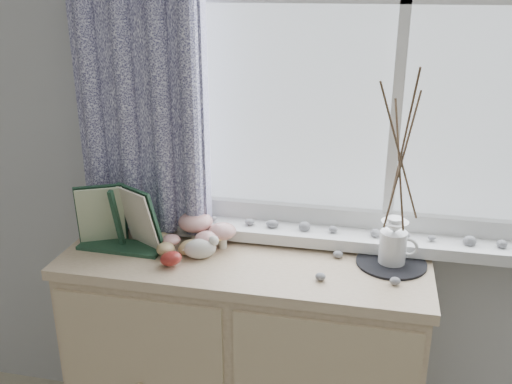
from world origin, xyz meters
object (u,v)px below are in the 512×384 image
botanical_book (115,220)px  twig_pitcher (402,153)px  toadstool_cluster (202,229)px  sideboard (245,365)px

botanical_book → twig_pitcher: size_ratio=0.51×
botanical_book → toadstool_cluster: bearing=23.4°
botanical_book → twig_pitcher: 0.93m
botanical_book → toadstool_cluster: 0.29m
botanical_book → toadstool_cluster: (0.26, 0.10, -0.05)m
twig_pitcher → botanical_book: bearing=-159.6°
botanical_book → toadstool_cluster: botanical_book is taller
botanical_book → toadstool_cluster: size_ratio=1.39×
sideboard → toadstool_cluster: 0.51m
twig_pitcher → toadstool_cluster: bearing=-166.2°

